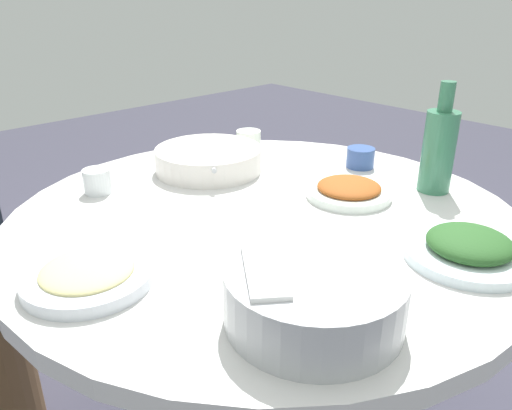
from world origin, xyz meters
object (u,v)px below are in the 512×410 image
object	(u,v)px
soup_bowl	(209,160)
dish_stirfry	(349,190)
rice_bowl	(314,294)
tea_cup_far	(98,181)
tea_cup_side	(249,139)
dish_greens	(469,248)
tea_cup_near	(360,158)
dish_noodles	(87,274)
round_dining_table	(265,270)
green_bottle	(439,149)

from	to	relation	value
soup_bowl	dish_stirfry	distance (m)	0.40
rice_bowl	tea_cup_far	xyz separation A→B (m)	(0.69, -0.01, -0.02)
tea_cup_side	dish_greens	bearing A→B (deg)	167.44
soup_bowl	tea_cup_near	size ratio (longest dim) A/B	3.76
dish_noodles	tea_cup_side	world-z (taller)	tea_cup_side
dish_greens	tea_cup_side	distance (m)	0.82
dish_noodles	tea_cup_near	xyz separation A→B (m)	(0.04, -0.82, 0.01)
dish_stirfry	tea_cup_near	xyz separation A→B (m)	(0.11, -0.20, 0.01)
rice_bowl	round_dining_table	bearing A→B (deg)	-33.66
dish_stirfry	dish_noodles	bearing A→B (deg)	83.31
green_bottle	tea_cup_near	bearing A→B (deg)	-2.54
dish_noodles	tea_cup_near	size ratio (longest dim) A/B	2.90
dish_noodles	tea_cup_far	world-z (taller)	tea_cup_far
tea_cup_far	soup_bowl	bearing A→B (deg)	-101.38
dish_noodles	tea_cup_near	bearing A→B (deg)	-87.41
dish_noodles	tea_cup_far	distance (m)	0.42
dish_stirfry	dish_noodles	xyz separation A→B (m)	(0.07, 0.63, -0.00)
rice_bowl	tea_cup_near	world-z (taller)	rice_bowl
tea_cup_near	rice_bowl	bearing A→B (deg)	120.67
soup_bowl	tea_cup_side	size ratio (longest dim) A/B	3.78
tea_cup_near	tea_cup_far	world-z (taller)	tea_cup_far
green_bottle	tea_cup_near	world-z (taller)	green_bottle
round_dining_table	green_bottle	world-z (taller)	green_bottle
round_dining_table	tea_cup_near	bearing A→B (deg)	-84.35
green_bottle	tea_cup_far	bearing A→B (deg)	47.88
dish_stirfry	tea_cup_near	bearing A→B (deg)	-60.59
tea_cup_far	tea_cup_side	world-z (taller)	tea_cup_far
dish_noodles	green_bottle	distance (m)	0.84
soup_bowl	tea_cup_side	xyz separation A→B (m)	(0.09, -0.23, -0.00)
dish_greens	tea_cup_far	size ratio (longest dim) A/B	3.51
rice_bowl	dish_greens	world-z (taller)	rice_bowl
dish_stirfry	green_bottle	world-z (taller)	green_bottle
rice_bowl	dish_stirfry	xyz separation A→B (m)	(0.26, -0.43, -0.03)
rice_bowl	soup_bowl	xyz separation A→B (m)	(0.63, -0.30, -0.02)
dish_stirfry	tea_cup_side	size ratio (longest dim) A/B	2.66
dish_stirfry	soup_bowl	bearing A→B (deg)	18.72
dish_noodles	green_bottle	size ratio (longest dim) A/B	0.83
dish_noodles	dish_greens	size ratio (longest dim) A/B	0.94
rice_bowl	dish_noodles	bearing A→B (deg)	30.95
dish_stirfry	tea_cup_far	bearing A→B (deg)	44.17
dish_greens	green_bottle	xyz separation A→B (m)	(0.22, -0.26, 0.09)
round_dining_table	dish_stirfry	xyz separation A→B (m)	(-0.07, -0.21, 0.16)
tea_cup_near	dish_noodles	bearing A→B (deg)	92.59
round_dining_table	tea_cup_side	xyz separation A→B (m)	(0.39, -0.31, 0.17)
dish_stirfry	dish_noodles	size ratio (longest dim) A/B	0.91
dish_stirfry	tea_cup_far	world-z (taller)	tea_cup_far
dish_greens	tea_cup_far	bearing A→B (deg)	24.28
round_dining_table	rice_bowl	bearing A→B (deg)	146.34
rice_bowl	soup_bowl	world-z (taller)	rice_bowl
rice_bowl	soup_bowl	size ratio (longest dim) A/B	0.94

